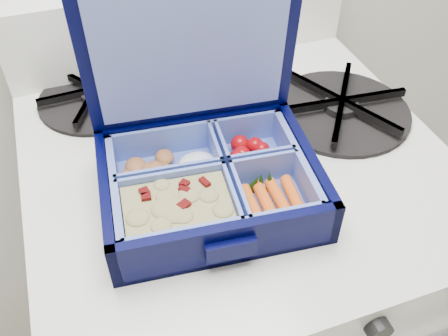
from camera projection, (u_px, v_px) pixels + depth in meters
name	position (u px, v px, depth m)	size (l,w,h in m)	color
stove	(231.00, 310.00, 0.93)	(0.53, 0.53, 0.80)	white
bento_box	(210.00, 183.00, 0.56)	(0.24, 0.19, 0.06)	black
burner_grate	(341.00, 105.00, 0.70)	(0.20, 0.20, 0.03)	black
burner_grate_rear	(96.00, 95.00, 0.72)	(0.17, 0.17, 0.02)	black
fork	(211.00, 123.00, 0.68)	(0.02, 0.17, 0.01)	#B7B4C8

